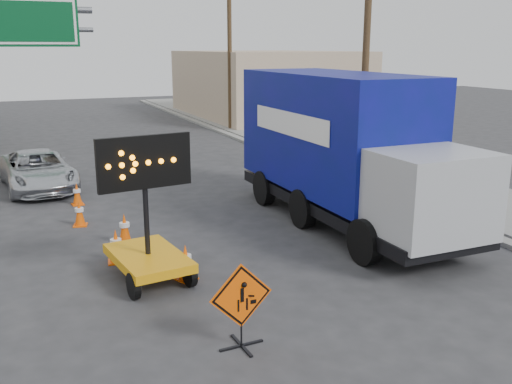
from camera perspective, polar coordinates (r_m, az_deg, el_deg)
ground at (r=10.24m, az=3.53°, el=-14.32°), size 100.00×100.00×0.00m
curb_right at (r=26.08m, az=2.84°, el=3.61°), size 0.40×60.00×0.12m
sidewalk_right at (r=27.15m, az=7.22°, el=3.97°), size 4.00×60.00×0.15m
building_right_far at (r=41.75m, az=0.96°, el=10.75°), size 10.00×14.00×4.60m
utility_pole_near at (r=21.69m, az=10.94°, el=13.49°), size 1.80×0.26×9.00m
utility_pole_far at (r=34.21m, az=-2.65°, el=13.95°), size 1.80×0.26×9.00m
construction_sign at (r=9.60m, az=-1.49°, el=-11.07°), size 1.13×0.80×1.49m
arrow_board at (r=12.48m, az=-10.76°, el=-5.62°), size 2.00×2.38×3.16m
pickup_truck at (r=21.57m, az=-21.00°, el=2.04°), size 2.67×5.00×1.34m
box_truck at (r=16.17m, az=8.77°, el=3.46°), size 2.85×8.83×4.20m
cone_a at (r=12.48m, az=-7.06°, el=-6.96°), size 0.53×0.53×0.80m
cone_b at (r=13.73m, az=-13.82°, el=-5.25°), size 0.47×0.47×0.81m
cone_c at (r=14.96m, az=-13.00°, el=-3.59°), size 0.52×0.52×0.80m
cone_d at (r=16.77m, az=-17.24°, el=-2.03°), size 0.45×0.45×0.74m
cone_e at (r=19.01m, az=-17.46°, el=-0.17°), size 0.40×0.40×0.72m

